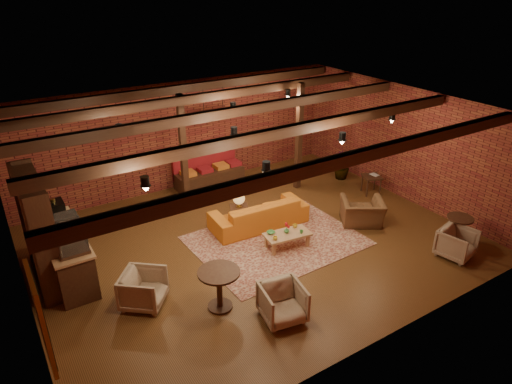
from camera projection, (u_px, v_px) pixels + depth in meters
floor at (254, 242)px, 11.16m from camera, size 10.00×10.00×0.00m
ceiling at (254, 115)px, 9.77m from camera, size 10.00×8.00×0.02m
wall_back at (183, 135)px, 13.52m from camera, size 10.00×0.02×3.20m
wall_front at (384, 268)px, 7.41m from camera, size 10.00×0.02×3.20m
wall_left at (15, 245)px, 8.06m from camera, size 0.02×8.00×3.20m
wall_right at (404, 144)px, 12.87m from camera, size 0.02×8.00×3.20m
ceiling_beams at (254, 120)px, 9.83m from camera, size 9.80×6.40×0.22m
ceiling_pipe at (219, 113)px, 11.14m from camera, size 9.60×0.12×0.12m
post_left at (183, 153)px, 12.16m from camera, size 0.16×0.16×3.20m
post_right at (299, 138)px, 13.34m from camera, size 0.16×0.16×3.20m
service_counter at (64, 243)px, 9.60m from camera, size 0.80×2.50×1.60m
plant_counter at (64, 221)px, 9.62m from camera, size 0.35×0.39×0.30m
shelving_hutch at (39, 230)px, 9.31m from camera, size 0.52×2.00×2.40m
chalkboard_menu at (42, 318)px, 6.34m from camera, size 0.08×0.96×1.46m
banquette at (209, 170)px, 13.94m from camera, size 2.10×0.70×1.00m
service_sign at (214, 115)px, 12.79m from camera, size 0.86×0.06×0.30m
ceiling_spotlights at (254, 130)px, 9.92m from camera, size 6.40×4.40×0.28m
rug at (276, 240)px, 11.21m from camera, size 3.99×3.10×0.01m
sofa at (259, 213)px, 11.73m from camera, size 2.56×1.13×0.73m
coffee_table at (287, 235)px, 10.81m from camera, size 1.15×0.67×0.63m
side_table_lamp at (239, 201)px, 11.54m from camera, size 0.61×0.61×0.96m
round_table_left at (219, 283)px, 8.73m from camera, size 0.82×0.82×0.85m
armchair_a at (143, 287)px, 8.90m from camera, size 1.06×1.07×0.80m
armchair_b at (283, 301)px, 8.52m from camera, size 0.90×0.86×0.80m
armchair_right at (362, 208)px, 11.80m from camera, size 1.25×1.14×0.91m
side_table_book at (372, 177)px, 13.42m from camera, size 0.66×0.66×0.59m
round_table_right at (459, 226)px, 10.90m from camera, size 0.61×0.61×0.72m
armchair_far at (457, 242)px, 10.44m from camera, size 0.87×0.83×0.76m
plant_tall at (344, 140)px, 14.08m from camera, size 1.59×1.59×2.58m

